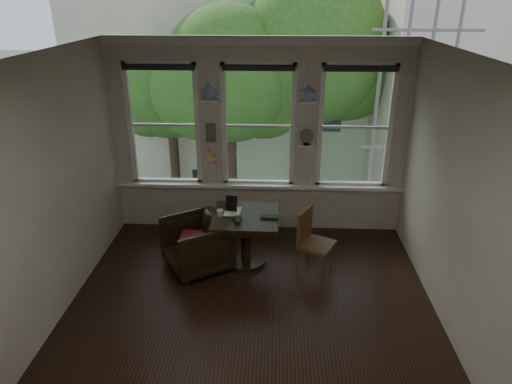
# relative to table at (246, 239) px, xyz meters

# --- Properties ---
(ground) EXTENTS (4.50, 4.50, 0.00)m
(ground) POSITION_rel_table_xyz_m (0.13, -1.10, -0.38)
(ground) COLOR black
(ground) RESTS_ON ground
(ceiling) EXTENTS (4.50, 4.50, 0.00)m
(ceiling) POSITION_rel_table_xyz_m (0.13, -1.10, 2.62)
(ceiling) COLOR silver
(ceiling) RESTS_ON ground
(wall_back) EXTENTS (4.50, 0.00, 4.50)m
(wall_back) POSITION_rel_table_xyz_m (0.13, 1.15, 1.12)
(wall_back) COLOR beige
(wall_back) RESTS_ON ground
(wall_front) EXTENTS (4.50, 0.00, 4.50)m
(wall_front) POSITION_rel_table_xyz_m (0.13, -3.35, 1.12)
(wall_front) COLOR beige
(wall_front) RESTS_ON ground
(wall_left) EXTENTS (0.00, 4.50, 4.50)m
(wall_left) POSITION_rel_table_xyz_m (-2.12, -1.10, 1.12)
(wall_left) COLOR beige
(wall_left) RESTS_ON ground
(wall_right) EXTENTS (0.00, 4.50, 4.50)m
(wall_right) POSITION_rel_table_xyz_m (2.38, -1.10, 1.12)
(wall_right) COLOR beige
(wall_right) RESTS_ON ground
(window_left) EXTENTS (1.10, 0.12, 1.90)m
(window_left) POSITION_rel_table_xyz_m (-1.32, 1.15, 1.32)
(window_left) COLOR white
(window_left) RESTS_ON ground
(window_center) EXTENTS (1.10, 0.12, 1.90)m
(window_center) POSITION_rel_table_xyz_m (0.13, 1.15, 1.32)
(window_center) COLOR white
(window_center) RESTS_ON ground
(window_right) EXTENTS (1.10, 0.12, 1.90)m
(window_right) POSITION_rel_table_xyz_m (1.58, 1.15, 1.32)
(window_right) COLOR white
(window_right) RESTS_ON ground
(shelf_left) EXTENTS (0.26, 0.16, 0.03)m
(shelf_left) POSITION_rel_table_xyz_m (-0.60, 1.05, 1.73)
(shelf_left) COLOR white
(shelf_left) RESTS_ON ground
(shelf_right) EXTENTS (0.26, 0.16, 0.03)m
(shelf_right) POSITION_rel_table_xyz_m (0.85, 1.05, 1.73)
(shelf_right) COLOR white
(shelf_right) RESTS_ON ground
(intercom) EXTENTS (0.14, 0.06, 0.28)m
(intercom) POSITION_rel_table_xyz_m (-0.60, 1.08, 1.23)
(intercom) COLOR #59544F
(intercom) RESTS_ON ground
(sticky_notes) EXTENTS (0.16, 0.01, 0.24)m
(sticky_notes) POSITION_rel_table_xyz_m (-0.60, 1.09, 0.88)
(sticky_notes) COLOR pink
(sticky_notes) RESTS_ON ground
(desk_fan) EXTENTS (0.20, 0.20, 0.24)m
(desk_fan) POSITION_rel_table_xyz_m (0.85, 1.03, 1.16)
(desk_fan) COLOR #59544F
(desk_fan) RESTS_ON ground
(vase_left) EXTENTS (0.24, 0.24, 0.25)m
(vase_left) POSITION_rel_table_xyz_m (-0.60, 1.05, 1.86)
(vase_left) COLOR white
(vase_left) RESTS_ON shelf_left
(vase_right) EXTENTS (0.24, 0.24, 0.25)m
(vase_right) POSITION_rel_table_xyz_m (0.85, 1.05, 1.86)
(vase_right) COLOR white
(vase_right) RESTS_ON shelf_right
(table) EXTENTS (0.90, 0.90, 0.75)m
(table) POSITION_rel_table_xyz_m (0.00, 0.00, 0.00)
(table) COLOR black
(table) RESTS_ON ground
(armchair_left) EXTENTS (1.12, 1.11, 0.75)m
(armchair_left) POSITION_rel_table_xyz_m (-0.67, -0.18, -0.00)
(armchair_left) COLOR black
(armchair_left) RESTS_ON ground
(cushion_red) EXTENTS (0.45, 0.45, 0.06)m
(cushion_red) POSITION_rel_table_xyz_m (-0.67, -0.18, 0.08)
(cushion_red) COLOR maroon
(cushion_red) RESTS_ON armchair_left
(side_chair_right) EXTENTS (0.57, 0.57, 0.92)m
(side_chair_right) POSITION_rel_table_xyz_m (0.97, -0.24, 0.09)
(side_chair_right) COLOR #473119
(side_chair_right) RESTS_ON ground
(laptop) EXTENTS (0.32, 0.21, 0.02)m
(laptop) POSITION_rel_table_xyz_m (0.36, -0.10, 0.39)
(laptop) COLOR black
(laptop) RESTS_ON table
(mug) EXTENTS (0.11, 0.11, 0.09)m
(mug) POSITION_rel_table_xyz_m (-0.35, -0.04, 0.42)
(mug) COLOR white
(mug) RESTS_ON table
(drinking_glass) EXTENTS (0.14, 0.14, 0.09)m
(drinking_glass) POSITION_rel_table_xyz_m (-0.09, -0.24, 0.42)
(drinking_glass) COLOR white
(drinking_glass) RESTS_ON table
(tablet) EXTENTS (0.17, 0.10, 0.22)m
(tablet) POSITION_rel_table_xyz_m (-0.21, 0.14, 0.48)
(tablet) COLOR black
(tablet) RESTS_ON table
(papers) EXTENTS (0.24, 0.31, 0.00)m
(papers) POSITION_rel_table_xyz_m (-0.19, 0.11, 0.38)
(papers) COLOR silver
(papers) RESTS_ON table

